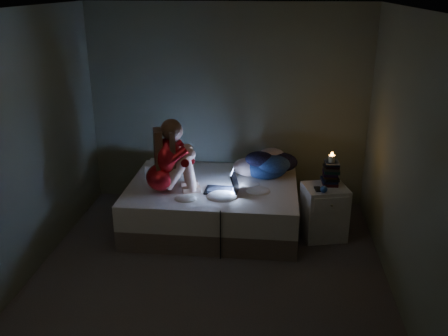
# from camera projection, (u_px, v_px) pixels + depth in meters

# --- Properties ---
(floor) EXTENTS (3.60, 3.80, 0.02)m
(floor) POSITION_uv_depth(u_px,v_px,m) (209.00, 276.00, 5.01)
(floor) COLOR #373432
(floor) RESTS_ON ground
(ceiling) EXTENTS (3.60, 3.80, 0.02)m
(ceiling) POSITION_uv_depth(u_px,v_px,m) (206.00, 8.00, 4.08)
(ceiling) COLOR silver
(ceiling) RESTS_ON ground
(wall_back) EXTENTS (3.60, 0.02, 2.60)m
(wall_back) POSITION_uv_depth(u_px,v_px,m) (227.00, 107.00, 6.32)
(wall_back) COLOR #616A52
(wall_back) RESTS_ON ground
(wall_front) EXTENTS (3.60, 0.02, 2.60)m
(wall_front) POSITION_uv_depth(u_px,v_px,m) (163.00, 267.00, 2.77)
(wall_front) COLOR #616A52
(wall_front) RESTS_ON ground
(wall_left) EXTENTS (0.02, 3.80, 2.60)m
(wall_left) POSITION_uv_depth(u_px,v_px,m) (22.00, 149.00, 4.72)
(wall_left) COLOR #616A52
(wall_left) RESTS_ON ground
(wall_right) EXTENTS (0.02, 3.80, 2.60)m
(wall_right) POSITION_uv_depth(u_px,v_px,m) (408.00, 162.00, 4.37)
(wall_right) COLOR #616A52
(wall_right) RESTS_ON ground
(bed) EXTENTS (2.00, 1.50, 0.55)m
(bed) POSITION_uv_depth(u_px,v_px,m) (213.00, 205.00, 5.94)
(bed) COLOR beige
(bed) RESTS_ON ground
(pillow) EXTENTS (0.44, 0.32, 0.13)m
(pillow) POSITION_uv_depth(u_px,v_px,m) (165.00, 167.00, 6.19)
(pillow) COLOR silver
(pillow) RESTS_ON bed
(woman) EXTENTS (0.62, 0.50, 0.86)m
(woman) POSITION_uv_depth(u_px,v_px,m) (160.00, 157.00, 5.47)
(woman) COLOR #9C0000
(woman) RESTS_ON bed
(laptop) EXTENTS (0.39, 0.28, 0.26)m
(laptop) POSITION_uv_depth(u_px,v_px,m) (221.00, 181.00, 5.59)
(laptop) COLOR black
(laptop) RESTS_ON bed
(clothes_pile) EXTENTS (0.72, 0.66, 0.35)m
(clothes_pile) POSITION_uv_depth(u_px,v_px,m) (265.00, 163.00, 6.03)
(clothes_pile) COLOR #0F1642
(clothes_pile) RESTS_ON bed
(nightstand) EXTENTS (0.56, 0.52, 0.63)m
(nightstand) POSITION_uv_depth(u_px,v_px,m) (324.00, 212.00, 5.67)
(nightstand) COLOR silver
(nightstand) RESTS_ON ground
(book_stack) EXTENTS (0.19, 0.25, 0.28)m
(book_stack) POSITION_uv_depth(u_px,v_px,m) (331.00, 173.00, 5.58)
(book_stack) COLOR black
(book_stack) RESTS_ON nightstand
(candle) EXTENTS (0.07, 0.07, 0.08)m
(candle) POSITION_uv_depth(u_px,v_px,m) (332.00, 158.00, 5.52)
(candle) COLOR beige
(candle) RESTS_ON book_stack
(phone) EXTENTS (0.09, 0.15, 0.01)m
(phone) POSITION_uv_depth(u_px,v_px,m) (316.00, 188.00, 5.50)
(phone) COLOR black
(phone) RESTS_ON nightstand
(blue_orb) EXTENTS (0.08, 0.08, 0.08)m
(blue_orb) POSITION_uv_depth(u_px,v_px,m) (320.00, 189.00, 5.41)
(blue_orb) COLOR navy
(blue_orb) RESTS_ON nightstand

